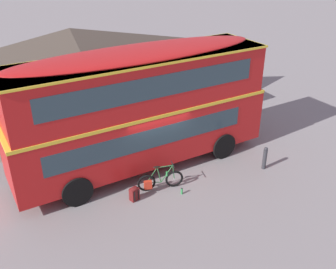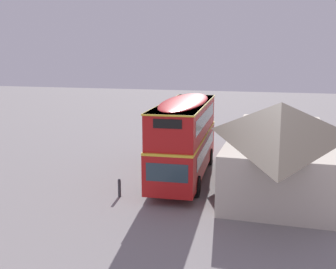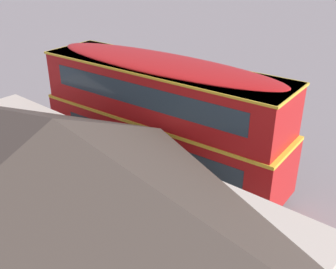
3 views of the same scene
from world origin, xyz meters
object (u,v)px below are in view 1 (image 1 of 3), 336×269
water_bottle_green_metal (182,191)px  kerb_bollard (265,158)px  backpack_on_ground (134,193)px  touring_bicycle (159,181)px  double_decker_bus (141,105)px

water_bottle_green_metal → kerb_bollard: kerb_bollard is taller
backpack_on_ground → water_bottle_green_metal: bearing=-15.7°
touring_bicycle → double_decker_bus: bearing=84.2°
touring_bicycle → water_bottle_green_metal: touring_bicycle is taller
double_decker_bus → touring_bicycle: 2.95m
touring_bicycle → water_bottle_green_metal: size_ratio=6.89×
backpack_on_ground → kerb_bollard: 5.44m
touring_bicycle → backpack_on_ground: (-1.05, -0.18, -0.10)m
water_bottle_green_metal → kerb_bollard: bearing=-0.0°
touring_bicycle → backpack_on_ground: 1.07m
backpack_on_ground → kerb_bollard: bearing=-4.9°
touring_bicycle → water_bottle_green_metal: bearing=-47.0°
double_decker_bus → touring_bicycle: size_ratio=6.03×
touring_bicycle → kerb_bollard: size_ratio=1.76×
water_bottle_green_metal → backpack_on_ground: bearing=164.3°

